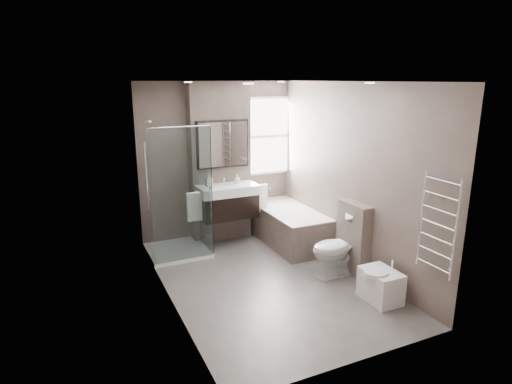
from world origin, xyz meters
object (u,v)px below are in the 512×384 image
bathtub (288,224)px  bidet (380,285)px  vanity (228,201)px  toilet (339,248)px

bathtub → bidet: 2.16m
vanity → bathtub: bearing=-19.4°
bathtub → toilet: toilet is taller
bathtub → bidet: bearing=-87.6°
bathtub → vanity: bearing=160.6°
vanity → toilet: (0.97, -1.67, -0.35)m
bathtub → bidet: (0.09, -2.16, -0.11)m
vanity → bathtub: (0.92, -0.33, -0.43)m
vanity → toilet: vanity is taller
toilet → bidet: (0.04, -0.82, -0.18)m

